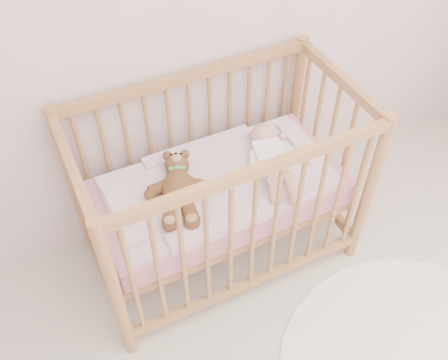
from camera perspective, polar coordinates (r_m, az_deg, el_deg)
crib at (r=2.50m, az=-0.50°, el=-1.14°), size 1.36×0.76×1.00m
mattress at (r=2.51m, az=-0.50°, el=-1.37°), size 1.22×0.62×0.13m
blanket at (r=2.46m, az=-0.51°, el=-0.20°), size 1.10×0.58×0.06m
baby at (r=2.48m, az=5.32°, el=2.68°), size 0.39×0.60×0.13m
teddy_bear at (r=2.33m, az=-5.23°, el=-0.83°), size 0.48×0.56×0.13m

